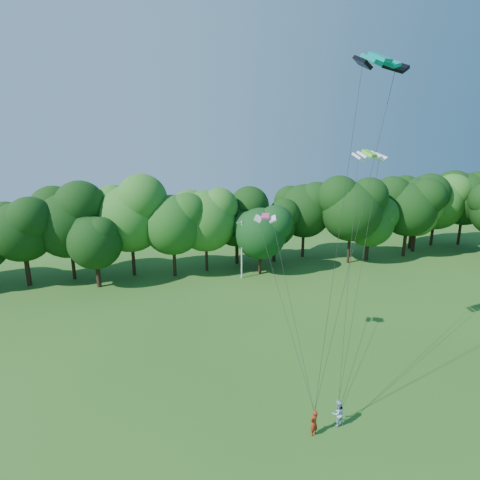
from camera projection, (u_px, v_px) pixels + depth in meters
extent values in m
cylinder|color=beige|center=(242.00, 250.00, 48.47)|extent=(0.19, 0.19, 7.67)
cube|color=beige|center=(242.00, 222.00, 47.57)|extent=(1.51, 0.41, 0.08)
imported|color=maroon|center=(314.00, 423.00, 22.50)|extent=(0.72, 0.62, 1.68)
imported|color=#9BB9D7|center=(338.00, 413.00, 23.27)|extent=(0.91, 0.74, 1.74)
cube|color=#04887D|center=(380.00, 57.00, 20.32)|extent=(3.25, 1.83, 0.77)
cube|color=#4CD31F|center=(369.00, 153.00, 27.30)|extent=(2.67, 1.48, 0.55)
cube|color=#C53673|center=(265.00, 216.00, 28.22)|extent=(1.84, 1.41, 0.37)
cylinder|color=#331E14|center=(260.00, 260.00, 50.59)|extent=(0.41, 0.41, 3.79)
ellipsoid|color=#0E3312|center=(261.00, 224.00, 49.35)|extent=(7.57, 7.57, 8.26)
cylinder|color=#342015|center=(414.00, 241.00, 61.27)|extent=(0.40, 0.40, 3.38)
ellipsoid|color=#33651E|center=(417.00, 215.00, 60.17)|extent=(6.75, 6.75, 7.37)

